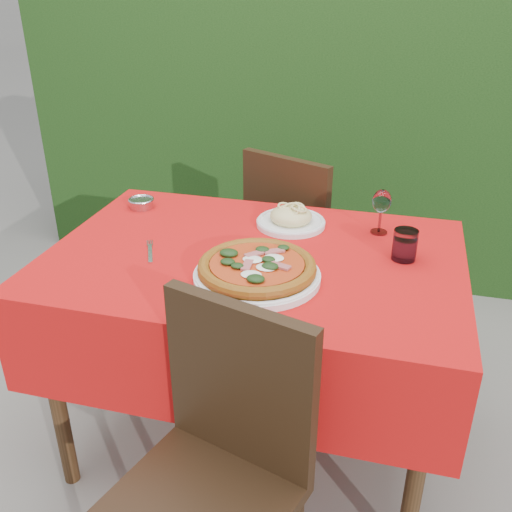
% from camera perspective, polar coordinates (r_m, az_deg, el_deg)
% --- Properties ---
extents(ground, '(60.00, 60.00, 0.00)m').
position_cam_1_polar(ground, '(2.19, -0.18, -17.63)').
color(ground, '#66625C').
rests_on(ground, ground).
extents(hedge, '(3.20, 0.55, 1.78)m').
position_cam_1_polar(hedge, '(3.15, 7.42, 15.31)').
color(hedge, black).
rests_on(hedge, ground).
extents(dining_table, '(1.26, 0.86, 0.75)m').
position_cam_1_polar(dining_table, '(1.82, -0.20, -4.06)').
color(dining_table, '#402714').
rests_on(dining_table, ground).
extents(chair_near, '(0.49, 0.49, 0.87)m').
position_cam_1_polar(chair_near, '(1.42, -3.82, -19.64)').
color(chair_near, black).
rests_on(chair_near, ground).
extents(chair_far, '(0.53, 0.53, 0.88)m').
position_cam_1_polar(chair_far, '(2.43, 4.18, 1.77)').
color(chair_far, black).
rests_on(chair_far, ground).
extents(pizza_plate, '(0.43, 0.43, 0.07)m').
position_cam_1_polar(pizza_plate, '(1.59, 0.10, -1.38)').
color(pizza_plate, white).
rests_on(pizza_plate, dining_table).
extents(pasta_plate, '(0.23, 0.23, 0.07)m').
position_cam_1_polar(pasta_plate, '(1.94, 3.51, 3.74)').
color(pasta_plate, white).
rests_on(pasta_plate, dining_table).
extents(water_glass, '(0.07, 0.07, 0.09)m').
position_cam_1_polar(water_glass, '(1.75, 14.64, 0.94)').
color(water_glass, silver).
rests_on(water_glass, dining_table).
extents(wine_glass, '(0.06, 0.06, 0.15)m').
position_cam_1_polar(wine_glass, '(1.89, 12.46, 5.20)').
color(wine_glass, silver).
rests_on(wine_glass, dining_table).
extents(fork, '(0.09, 0.16, 0.00)m').
position_cam_1_polar(fork, '(1.77, -10.53, 0.25)').
color(fork, silver).
rests_on(fork, dining_table).
extents(steel_ramekin, '(0.09, 0.09, 0.03)m').
position_cam_1_polar(steel_ramekin, '(2.13, -11.38, 5.16)').
color(steel_ramekin, '#B8B8BF').
rests_on(steel_ramekin, dining_table).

